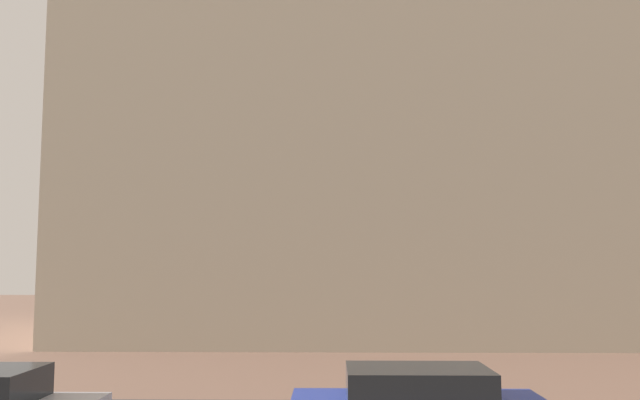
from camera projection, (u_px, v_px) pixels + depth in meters
name	position (u px, v px, depth m)	size (l,w,h in m)	color
landmark_building	(402.00, 134.00, 32.54)	(28.81, 15.50, 35.69)	#B2A893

